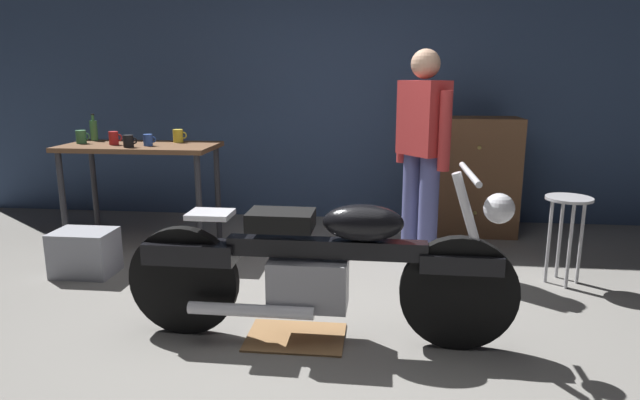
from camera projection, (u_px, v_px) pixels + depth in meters
name	position (u px, v px, depth m)	size (l,w,h in m)	color
ground_plane	(302.00, 335.00, 3.18)	(12.00, 12.00, 0.00)	gray
back_wall	(340.00, 68.00, 5.55)	(8.00, 0.12, 3.10)	#384C70
workbench	(141.00, 157.00, 4.70)	(1.30, 0.64, 0.90)	brown
motorcycle	(320.00, 265.00, 3.03)	(2.19, 0.60, 1.00)	black
person_standing	(422.00, 149.00, 4.19)	(0.40, 0.47, 1.67)	#525691
shop_stool	(567.00, 217.00, 3.88)	(0.32, 0.32, 0.64)	#B2B2B7
wooden_dresser	(473.00, 176.00, 5.14)	(0.80, 0.47, 1.10)	brown
drip_tray	(296.00, 337.00, 3.14)	(0.56, 0.40, 0.01)	olive
storage_bin	(85.00, 253.00, 4.12)	(0.44, 0.32, 0.34)	gray
mug_blue_enamel	(148.00, 140.00, 4.57)	(0.11, 0.08, 0.10)	#2D51AD
mug_green_speckled	(81.00, 137.00, 4.73)	(0.12, 0.09, 0.11)	#3D7F4C
mug_yellow_tall	(178.00, 136.00, 4.81)	(0.12, 0.09, 0.11)	yellow
mug_black_matte	(129.00, 141.00, 4.48)	(0.12, 0.08, 0.10)	black
mug_red_diner	(114.00, 138.00, 4.64)	(0.11, 0.08, 0.11)	red
bottle	(94.00, 130.00, 4.93)	(0.06, 0.06, 0.24)	#4C8C4C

